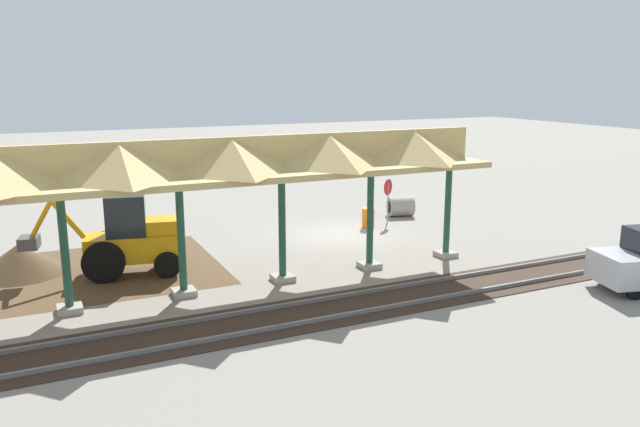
{
  "coord_description": "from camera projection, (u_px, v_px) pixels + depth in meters",
  "views": [
    {
      "loc": [
        12.05,
        23.46,
        6.74
      ],
      "look_at": [
        2.11,
        2.46,
        1.6
      ],
      "focal_mm": 35.0,
      "sensor_mm": 36.0,
      "label": 1
    }
  ],
  "objects": [
    {
      "name": "concrete_pipe",
      "position": [
        401.0,
        207.0,
        30.56
      ],
      "size": [
        1.39,
        1.22,
        0.95
      ],
      "color": "#9E9384",
      "rests_on": "ground"
    },
    {
      "name": "rail_tracks",
      "position": [
        451.0,
        288.0,
        20.16
      ],
      "size": [
        60.0,
        2.58,
        0.15
      ],
      "color": "slate",
      "rests_on": "ground"
    },
    {
      "name": "ground_plane",
      "position": [
        339.0,
        234.0,
        27.19
      ],
      "size": [
        120.0,
        120.0,
        0.0
      ],
      "primitive_type": "plane",
      "color": "gray"
    },
    {
      "name": "traffic_barrel",
      "position": [
        368.0,
        218.0,
        28.26
      ],
      "size": [
        0.56,
        0.56,
        0.9
      ],
      "primitive_type": "cylinder",
      "color": "orange",
      "rests_on": "ground"
    },
    {
      "name": "platform_canopy",
      "position": [
        231.0,
        161.0,
        19.38
      ],
      "size": [
        17.92,
        3.2,
        4.9
      ],
      "color": "#9E998E",
      "rests_on": "ground"
    },
    {
      "name": "stop_sign",
      "position": [
        388.0,
        192.0,
        28.82
      ],
      "size": [
        0.67,
        0.41,
        2.1
      ],
      "color": "gray",
      "rests_on": "ground"
    },
    {
      "name": "backhoe",
      "position": [
        129.0,
        239.0,
        21.38
      ],
      "size": [
        5.32,
        2.26,
        2.82
      ],
      "color": "orange",
      "rests_on": "ground"
    },
    {
      "name": "dirt_work_zone",
      "position": [
        78.0,
        274.0,
        21.71
      ],
      "size": [
        9.64,
        7.0,
        0.01
      ],
      "primitive_type": "cube",
      "color": "brown",
      "rests_on": "ground"
    },
    {
      "name": "dirt_mound",
      "position": [
        20.0,
        274.0,
        21.73
      ],
      "size": [
        6.19,
        6.19,
        2.09
      ],
      "primitive_type": "cone",
      "color": "brown",
      "rests_on": "ground"
    }
  ]
}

